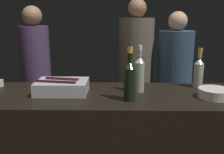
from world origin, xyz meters
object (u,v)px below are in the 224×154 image
at_px(rose_wine_bottle, 199,71).
at_px(champagne_bottle, 130,79).
at_px(person_grey_polo, 136,71).
at_px(white_wine_bottle, 139,73).
at_px(bowl_white, 214,93).
at_px(person_in_hoodie, 174,79).
at_px(ice_bin_with_bottles, 61,86).
at_px(person_blond_tee, 36,76).

height_order(rose_wine_bottle, champagne_bottle, champagne_bottle).
bearing_deg(champagne_bottle, person_grey_polo, 83.67).
xyz_separation_m(rose_wine_bottle, champagne_bottle, (-0.57, -0.34, 0.02)).
bearing_deg(person_grey_polo, white_wine_bottle, 162.77).
distance_m(bowl_white, person_grey_polo, 1.29).
xyz_separation_m(white_wine_bottle, person_in_hoodie, (0.50, 1.01, -0.30)).
height_order(white_wine_bottle, person_in_hoodie, person_in_hoodie).
relative_size(champagne_bottle, person_grey_polo, 0.20).
bearing_deg(ice_bin_with_bottles, white_wine_bottle, 3.65).
bearing_deg(ice_bin_with_bottles, champagne_bottle, -18.26).
bearing_deg(rose_wine_bottle, champagne_bottle, -148.95).
bearing_deg(ice_bin_with_bottles, person_grey_polo, 60.26).
xyz_separation_m(person_in_hoodie, person_blond_tee, (-1.57, -0.11, 0.05)).
distance_m(white_wine_bottle, champagne_bottle, 0.22).
height_order(person_in_hoodie, person_grey_polo, person_grey_polo).
bearing_deg(champagne_bottle, person_in_hoodie, 64.22).
distance_m(ice_bin_with_bottles, bowl_white, 1.09).
distance_m(ice_bin_with_bottles, person_in_hoodie, 1.52).
bearing_deg(person_blond_tee, rose_wine_bottle, 38.40).
distance_m(rose_wine_bottle, person_grey_polo, 1.04).
xyz_separation_m(champagne_bottle, person_in_hoodie, (0.58, 1.21, -0.30)).
bearing_deg(person_grey_polo, champagne_bottle, 159.54).
height_order(champagne_bottle, person_blond_tee, person_blond_tee).
xyz_separation_m(person_blond_tee, person_grey_polo, (1.13, 0.17, 0.03)).
distance_m(bowl_white, rose_wine_bottle, 0.29).
bearing_deg(person_in_hoodie, person_grey_polo, 131.59).
xyz_separation_m(bowl_white, person_grey_polo, (-0.45, 1.21, -0.10)).
bearing_deg(person_blond_tee, bowl_white, 31.39).
bearing_deg(person_blond_tee, person_in_hoodie, 68.50).
xyz_separation_m(bowl_white, person_in_hoodie, (-0.01, 1.14, -0.18)).
relative_size(bowl_white, person_blond_tee, 0.12).
bearing_deg(ice_bin_with_bottles, person_in_hoodie, 44.19).
xyz_separation_m(bowl_white, rose_wine_bottle, (-0.03, 0.27, 0.10)).
bearing_deg(champagne_bottle, rose_wine_bottle, 31.05).
height_order(bowl_white, person_grey_polo, person_grey_polo).
bearing_deg(person_in_hoodie, ice_bin_with_bottles, -176.09).
height_order(champagne_bottle, person_in_hoodie, person_in_hoodie).
height_order(white_wine_bottle, champagne_bottle, champagne_bottle).
distance_m(rose_wine_bottle, champagne_bottle, 0.66).
bearing_deg(bowl_white, champagne_bottle, -173.48).
distance_m(champagne_bottle, person_in_hoodie, 1.38).
distance_m(ice_bin_with_bottles, person_blond_tee, 1.07).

